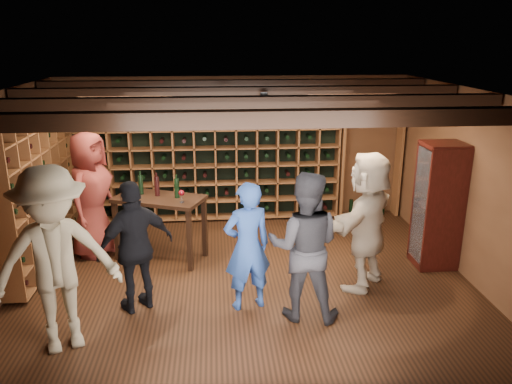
{
  "coord_description": "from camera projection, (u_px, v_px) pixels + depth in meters",
  "views": [
    {
      "loc": [
        -0.36,
        -6.11,
        3.14
      ],
      "look_at": [
        0.18,
        0.2,
        1.16
      ],
      "focal_mm": 35.0,
      "sensor_mm": 36.0,
      "label": 1
    }
  ],
  "objects": [
    {
      "name": "ground",
      "position": [
        244.0,
        278.0,
        6.78
      ],
      "size": [
        6.0,
        6.0,
        0.0
      ],
      "primitive_type": "plane",
      "color": "#321A0E",
      "rests_on": "ground"
    },
    {
      "name": "room_shell",
      "position": [
        243.0,
        98.0,
        6.1
      ],
      "size": [
        6.0,
        6.0,
        6.0
      ],
      "color": "brown",
      "rests_on": "ground"
    },
    {
      "name": "wine_rack_back",
      "position": [
        205.0,
        157.0,
        8.61
      ],
      "size": [
        4.65,
        0.3,
        2.2
      ],
      "color": "brown",
      "rests_on": "ground"
    },
    {
      "name": "wine_rack_left",
      "position": [
        39.0,
        185.0,
        6.99
      ],
      "size": [
        0.3,
        2.65,
        2.2
      ],
      "color": "brown",
      "rests_on": "ground"
    },
    {
      "name": "crate_shelf",
      "position": [
        373.0,
        130.0,
        8.71
      ],
      "size": [
        1.2,
        0.32,
        2.07
      ],
      "color": "brown",
      "rests_on": "ground"
    },
    {
      "name": "display_cabinet",
      "position": [
        438.0,
        208.0,
        6.93
      ],
      "size": [
        0.55,
        0.5,
        1.75
      ],
      "color": "#380E0B",
      "rests_on": "ground"
    },
    {
      "name": "man_blue_shirt",
      "position": [
        247.0,
        247.0,
        5.84
      ],
      "size": [
        0.65,
        0.52,
        1.57
      ],
      "primitive_type": "imported",
      "rotation": [
        0.0,
        0.0,
        3.42
      ],
      "color": "navy",
      "rests_on": "ground"
    },
    {
      "name": "man_grey_suit",
      "position": [
        304.0,
        247.0,
        5.62
      ],
      "size": [
        0.98,
        0.84,
        1.75
      ],
      "primitive_type": "imported",
      "rotation": [
        0.0,
        0.0,
        2.91
      ],
      "color": "black",
      "rests_on": "ground"
    },
    {
      "name": "guest_red_floral",
      "position": [
        91.0,
        195.0,
        7.25
      ],
      "size": [
        0.86,
        1.06,
        1.86
      ],
      "primitive_type": "imported",
      "rotation": [
        0.0,
        0.0,
        1.23
      ],
      "color": "maroon",
      "rests_on": "ground"
    },
    {
      "name": "guest_woman_black",
      "position": [
        136.0,
        247.0,
        5.8
      ],
      "size": [
        1.0,
        0.83,
        1.6
      ],
      "primitive_type": "imported",
      "rotation": [
        0.0,
        0.0,
        3.71
      ],
      "color": "black",
      "rests_on": "ground"
    },
    {
      "name": "guest_khaki",
      "position": [
        55.0,
        261.0,
        5.0
      ],
      "size": [
        1.46,
        1.17,
        1.97
      ],
      "primitive_type": "imported",
      "rotation": [
        0.0,
        0.0,
        0.4
      ],
      "color": "#7F7258",
      "rests_on": "ground"
    },
    {
      "name": "guest_beige",
      "position": [
        367.0,
        221.0,
        6.34
      ],
      "size": [
        1.49,
        1.61,
        1.8
      ],
      "primitive_type": "imported",
      "rotation": [
        0.0,
        0.0,
        4.01
      ],
      "color": "tan",
      "rests_on": "ground"
    },
    {
      "name": "tasting_table",
      "position": [
        159.0,
        205.0,
        7.15
      ],
      "size": [
        1.4,
        1.06,
        1.23
      ],
      "rotation": [
        0.0,
        0.0,
        -0.39
      ],
      "color": "black",
      "rests_on": "ground"
    }
  ]
}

